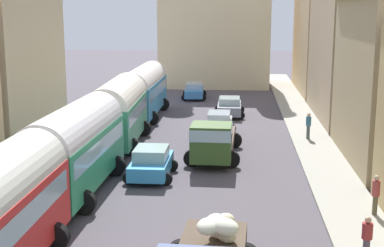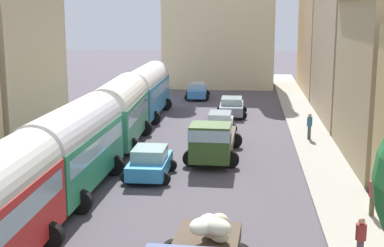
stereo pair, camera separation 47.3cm
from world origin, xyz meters
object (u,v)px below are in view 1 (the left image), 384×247
Objects in this scene: parked_bus_2 at (118,110)px; parked_bus_3 at (143,89)px; parked_bus_1 at (75,145)px; car_3 at (194,91)px; pedestrian_0 at (367,239)px; pedestrian_2 at (376,193)px; car_1 at (229,107)px; pedestrian_1 at (308,125)px; cargo_truck_1 at (214,139)px; car_0 at (219,125)px; car_2 at (151,163)px.

parked_bus_3 is at bearing 90.00° from parked_bus_2.
car_3 is at bearing 83.46° from parked_bus_1.
pedestrian_2 reaches higher than pedestrian_0.
pedestrian_1 reaches higher than car_1.
car_3 is at bearing 108.05° from pedestrian_2.
parked_bus_3 is 27.15m from pedestrian_0.
pedestrian_2 is (12.69, -20.10, -1.14)m from parked_bus_3.
cargo_truck_1 reaches higher than car_0.
parked_bus_1 is 12.92m from pedestrian_2.
parked_bus_2 is at bearing -155.37° from car_0.
pedestrian_1 is 13.24m from pedestrian_2.
car_1 is 16.79m from car_2.
parked_bus_3 reaches higher than car_3.
car_1 is 2.26× the size of pedestrian_2.
car_3 is 2.33× the size of pedestrian_1.
parked_bus_2 is 18.56m from car_3.
pedestrian_0 is at bearing -65.21° from parked_bus_3.
car_0 is 15.76m from car_3.
pedestrian_2 is at bearing -25.49° from car_2.
parked_bus_2 reaches higher than car_0.
parked_bus_2 reaches higher than car_2.
pedestrian_1 is (8.50, -16.15, 0.28)m from car_3.
cargo_truck_1 is 4.45m from car_2.
cargo_truck_1 is 4.13× the size of pedestrian_1.
pedestrian_1 is 1.01× the size of pedestrian_2.
parked_bus_3 is at bearing -108.67° from car_3.
parked_bus_2 is at bearing -123.34° from car_1.
pedestrian_0 is at bearing -76.31° from car_3.
parked_bus_3 is at bearing -171.97° from car_1.
pedestrian_0 is 0.98× the size of pedestrian_1.
parked_bus_1 reaches higher than car_2.
car_0 is 7.19m from car_1.
car_2 is at bearing -102.01° from car_1.
parked_bus_3 is (0.00, 9.00, -0.03)m from parked_bus_2.
car_0 reaches higher than car_3.
pedestrian_0 is (11.37, -6.62, -1.20)m from parked_bus_1.
car_2 reaches higher than car_1.
parked_bus_2 is at bearing 152.04° from cargo_truck_1.
pedestrian_1 is (5.09, -7.83, 0.28)m from car_1.
cargo_truck_1 is at bearing -92.67° from car_1.
car_1 is 0.96× the size of car_3.
pedestrian_1 is at bearing -62.25° from car_3.
car_0 is 9.71m from car_2.
car_1 is at bearing 100.74° from pedestrian_0.
car_2 is at bearing -130.65° from cargo_truck_1.
car_2 is 24.74m from car_3.
car_2 is (3.03, 2.50, -1.43)m from parked_bus_1.
parked_bus_1 is at bearing -140.48° from car_2.
car_2 is at bearing -64.99° from parked_bus_2.
parked_bus_1 is at bearing -90.00° from parked_bus_2.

